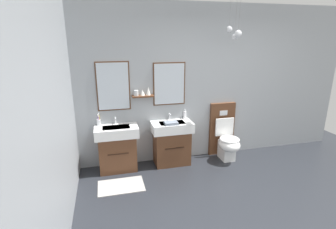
# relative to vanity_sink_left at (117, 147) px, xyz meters

# --- Properties ---
(wall_back) EXTENTS (5.12, 0.61, 2.71)m
(wall_back) POSITION_rel_vanity_sink_left_xyz_m (1.79, 0.23, 0.96)
(wall_back) COLOR #999EA3
(wall_back) RESTS_ON ground
(wall_left) EXTENTS (0.12, 4.40, 2.71)m
(wall_left) POSITION_rel_vanity_sink_left_xyz_m (-0.69, -1.90, 0.95)
(wall_left) COLOR #999EA3
(wall_left) RESTS_ON ground
(bath_mat) EXTENTS (0.68, 0.44, 0.01)m
(bath_mat) POSITION_rel_vanity_sink_left_xyz_m (0.00, -0.56, -0.39)
(bath_mat) COLOR #9E9993
(bath_mat) RESTS_ON ground
(vanity_sink_left) EXTENTS (0.70, 0.43, 0.76)m
(vanity_sink_left) POSITION_rel_vanity_sink_left_xyz_m (0.00, 0.00, 0.00)
(vanity_sink_left) COLOR #56331E
(vanity_sink_left) RESTS_ON ground
(tap_on_left_sink) EXTENTS (0.03, 0.13, 0.11)m
(tap_on_left_sink) POSITION_rel_vanity_sink_left_xyz_m (0.00, 0.15, 0.43)
(tap_on_left_sink) COLOR silver
(tap_on_left_sink) RESTS_ON vanity_sink_left
(vanity_sink_right) EXTENTS (0.70, 0.43, 0.76)m
(vanity_sink_right) POSITION_rel_vanity_sink_left_xyz_m (0.93, 0.00, 0.00)
(vanity_sink_right) COLOR #56331E
(vanity_sink_right) RESTS_ON ground
(tap_on_right_sink) EXTENTS (0.03, 0.13, 0.11)m
(tap_on_right_sink) POSITION_rel_vanity_sink_left_xyz_m (0.93, 0.15, 0.43)
(tap_on_right_sink) COLOR silver
(tap_on_right_sink) RESTS_ON vanity_sink_right
(toilet) EXTENTS (0.48, 0.62, 1.00)m
(toilet) POSITION_rel_vanity_sink_left_xyz_m (1.95, -0.03, -0.02)
(toilet) COLOR #56331E
(toilet) RESTS_ON ground
(toothbrush_cup) EXTENTS (0.07, 0.08, 0.21)m
(toothbrush_cup) POSITION_rel_vanity_sink_left_xyz_m (-0.27, 0.13, 0.42)
(toothbrush_cup) COLOR silver
(toothbrush_cup) RESTS_ON vanity_sink_left
(soap_dispenser) EXTENTS (0.06, 0.06, 0.17)m
(soap_dispenser) POSITION_rel_vanity_sink_left_xyz_m (1.21, 0.14, 0.43)
(soap_dispenser) COLOR white
(soap_dispenser) RESTS_ON vanity_sink_right
(folded_hand_towel) EXTENTS (0.22, 0.16, 0.04)m
(folded_hand_towel) POSITION_rel_vanity_sink_left_xyz_m (0.89, -0.11, 0.38)
(folded_hand_towel) COLOR gray
(folded_hand_towel) RESTS_ON vanity_sink_right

